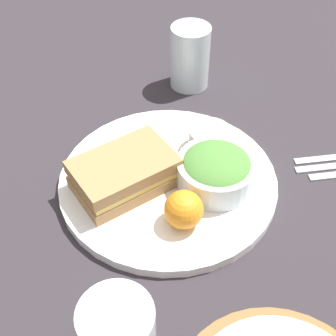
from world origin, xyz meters
The scene contains 7 objects.
ground_plane centered at (0.00, 0.00, 0.00)m, with size 4.00×4.00×0.00m, color #2D282D.
plate centered at (0.00, 0.00, 0.01)m, with size 0.31×0.31×0.02m, color white.
sandwich centered at (0.06, -0.01, 0.04)m, with size 0.16×0.12×0.05m.
salad_bowl centered at (-0.06, 0.03, 0.04)m, with size 0.11×0.11×0.05m.
dressing_cup centered at (-0.08, -0.04, 0.03)m, with size 0.06×0.06×0.04m, color #99999E.
orange_wedge centered at (0.01, 0.08, 0.04)m, with size 0.05×0.05×0.05m, color orange.
water_glass centered at (-0.12, -0.23, 0.06)m, with size 0.07×0.07×0.11m, color silver.
Camera 1 is at (0.16, 0.44, 0.50)m, focal length 50.00 mm.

